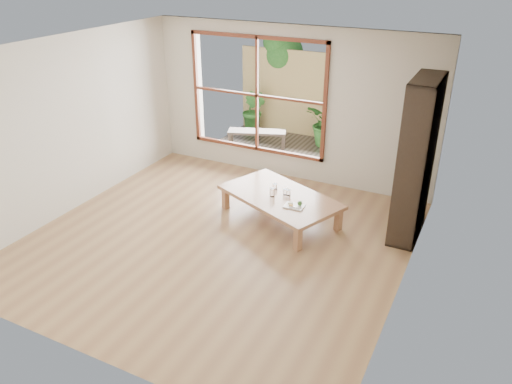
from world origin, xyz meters
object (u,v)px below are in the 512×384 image
garden_bench (257,134)px  food_tray (295,205)px  bookshelf (416,160)px  low_table (280,198)px

garden_bench → food_tray: bearing=-74.6°
food_tray → garden_bench: 3.30m
bookshelf → garden_bench: (-3.38, 2.00, -0.78)m
low_table → food_tray: size_ratio=6.95×
low_table → garden_bench: 2.91m
bookshelf → food_tray: 1.74m
bookshelf → garden_bench: size_ratio=1.86×
bookshelf → garden_bench: 4.01m
low_table → bookshelf: bearing=36.7°
low_table → garden_bench: bearing=146.1°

